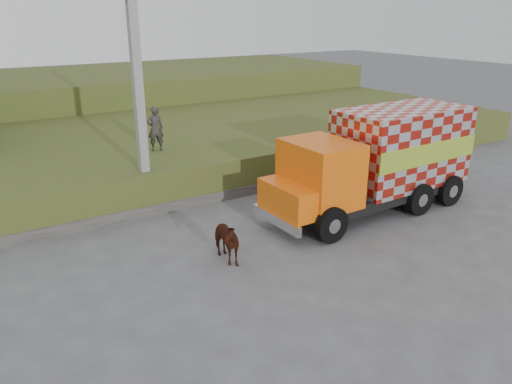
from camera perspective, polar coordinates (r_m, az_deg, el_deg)
ground at (r=15.01m, az=-2.40°, el=-6.94°), size 120.00×120.00×0.00m
embankment at (r=23.42m, az=-14.78°, el=4.36°), size 40.00×12.00×1.50m
embankment_far at (r=34.69m, az=-21.20°, el=9.88°), size 40.00×12.00×3.00m
retaining_strip at (r=17.76m, az=-14.87°, el=-2.50°), size 16.00×0.50×0.40m
utility_pole at (r=17.39m, az=-13.26°, el=10.48°), size 1.20×0.30×8.00m
cargo_truck at (r=18.16m, az=13.88°, el=3.55°), size 8.03×2.89×3.56m
cow at (r=14.29m, az=-3.75°, el=-5.52°), size 0.72×1.55×1.30m
pedestrian at (r=20.33m, az=-11.45°, el=7.10°), size 0.71×0.51×1.79m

